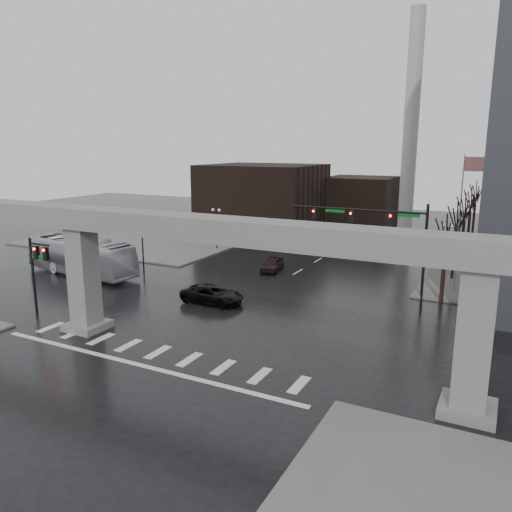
% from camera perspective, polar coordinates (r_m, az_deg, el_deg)
% --- Properties ---
extents(ground, '(160.00, 160.00, 0.00)m').
position_cam_1_polar(ground, '(33.31, -10.07, -10.16)').
color(ground, black).
rests_on(ground, ground).
extents(sidewalk_nw, '(28.00, 36.00, 0.15)m').
position_cam_1_polar(sidewalk_nw, '(76.23, -9.38, 2.80)').
color(sidewalk_nw, slate).
rests_on(sidewalk_nw, ground).
extents(elevated_guideway, '(48.00, 2.60, 8.70)m').
position_cam_1_polar(elevated_guideway, '(30.58, -8.67, 1.34)').
color(elevated_guideway, gray).
rests_on(elevated_guideway, ground).
extents(building_far_left, '(16.00, 14.00, 10.00)m').
position_cam_1_polar(building_far_left, '(74.40, 0.78, 6.56)').
color(building_far_left, black).
rests_on(building_far_left, ground).
extents(building_far_mid, '(10.00, 10.00, 8.00)m').
position_cam_1_polar(building_far_mid, '(79.57, 11.84, 5.96)').
color(building_far_mid, black).
rests_on(building_far_mid, ground).
extents(smokestack, '(3.60, 3.60, 30.00)m').
position_cam_1_polar(smokestack, '(71.46, 17.19, 12.48)').
color(smokestack, '#B8B8B4').
rests_on(smokestack, ground).
extents(signal_mast_arm, '(12.12, 0.43, 8.00)m').
position_cam_1_polar(signal_mast_arm, '(44.74, 14.06, 3.27)').
color(signal_mast_arm, black).
rests_on(signal_mast_arm, ground).
extents(signal_left_pole, '(2.30, 0.30, 6.00)m').
position_cam_1_polar(signal_left_pole, '(40.75, -23.74, -0.83)').
color(signal_left_pole, black).
rests_on(signal_left_pole, ground).
extents(flagpole_assembly, '(2.06, 0.12, 12.00)m').
position_cam_1_polar(flagpole_assembly, '(46.71, 22.66, 5.17)').
color(flagpole_assembly, silver).
rests_on(flagpole_assembly, ground).
extents(lamp_right_0, '(1.22, 0.32, 5.11)m').
position_cam_1_polar(lamp_right_0, '(39.75, 18.59, -1.62)').
color(lamp_right_0, black).
rests_on(lamp_right_0, ground).
extents(lamp_right_1, '(1.22, 0.32, 5.11)m').
position_cam_1_polar(lamp_right_1, '(53.37, 20.94, 1.70)').
color(lamp_right_1, black).
rests_on(lamp_right_1, ground).
extents(lamp_right_2, '(1.22, 0.32, 5.11)m').
position_cam_1_polar(lamp_right_2, '(67.14, 22.33, 3.66)').
color(lamp_right_2, black).
rests_on(lamp_right_2, ground).
extents(lamp_left_0, '(1.22, 0.32, 5.11)m').
position_cam_1_polar(lamp_left_0, '(51.01, -12.86, 1.75)').
color(lamp_left_0, black).
rests_on(lamp_left_0, ground).
extents(lamp_left_1, '(1.22, 0.32, 5.11)m').
position_cam_1_polar(lamp_left_1, '(62.21, -4.58, 3.93)').
color(lamp_left_1, black).
rests_on(lamp_left_1, ground).
extents(lamp_left_2, '(1.22, 0.32, 5.11)m').
position_cam_1_polar(lamp_left_2, '(74.36, 1.12, 5.37)').
color(lamp_left_2, black).
rests_on(lamp_left_2, ground).
extents(tree_right_0, '(1.09, 1.58, 7.50)m').
position_cam_1_polar(tree_right_0, '(43.67, 20.69, -1.47)').
color(tree_right_0, black).
rests_on(tree_right_0, ground).
extents(tree_right_1, '(1.09, 1.61, 7.67)m').
position_cam_1_polar(tree_right_1, '(51.44, 21.77, 0.54)').
color(tree_right_1, black).
rests_on(tree_right_1, ground).
extents(tree_right_2, '(1.10, 1.63, 7.85)m').
position_cam_1_polar(tree_right_2, '(59.28, 22.57, 2.03)').
color(tree_right_2, black).
rests_on(tree_right_2, ground).
extents(tree_right_3, '(1.11, 1.66, 8.02)m').
position_cam_1_polar(tree_right_3, '(67.15, 23.18, 3.16)').
color(tree_right_3, black).
rests_on(tree_right_3, ground).
extents(tree_right_4, '(1.12, 1.69, 8.19)m').
position_cam_1_polar(tree_right_4, '(75.05, 23.66, 4.06)').
color(tree_right_4, black).
rests_on(tree_right_4, ground).
extents(pickup_truck, '(5.31, 2.47, 1.47)m').
position_cam_1_polar(pickup_truck, '(41.35, -5.02, -4.39)').
color(pickup_truck, black).
rests_on(pickup_truck, ground).
extents(city_bus, '(13.74, 4.78, 3.75)m').
position_cam_1_polar(city_bus, '(53.05, -19.38, -0.01)').
color(city_bus, silver).
rests_on(city_bus, ground).
extents(far_car, '(2.33, 4.44, 1.44)m').
position_cam_1_polar(far_car, '(51.64, 1.88, -0.93)').
color(far_car, black).
rests_on(far_car, ground).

